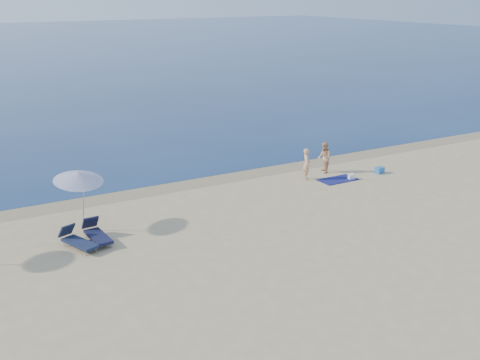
# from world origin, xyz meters

# --- Properties ---
(wet_sand_strip) EXTENTS (240.00, 1.60, 0.00)m
(wet_sand_strip) POSITION_xyz_m (0.00, 19.40, 0.00)
(wet_sand_strip) COLOR #847254
(wet_sand_strip) RESTS_ON ground
(person_left) EXTENTS (0.59, 0.68, 1.57)m
(person_left) POSITION_xyz_m (3.64, 17.19, 0.79)
(person_left) COLOR tan
(person_left) RESTS_ON ground
(person_right) EXTENTS (0.87, 0.96, 1.59)m
(person_right) POSITION_xyz_m (5.12, 17.69, 0.80)
(person_right) COLOR tan
(person_right) RESTS_ON ground
(beach_towel) EXTENTS (1.90, 1.07, 0.03)m
(beach_towel) POSITION_xyz_m (4.94, 16.32, 0.02)
(beach_towel) COLOR #0F124E
(beach_towel) RESTS_ON ground
(white_bag) EXTENTS (0.35, 0.31, 0.27)m
(white_bag) POSITION_xyz_m (5.59, 16.08, 0.13)
(white_bag) COLOR silver
(white_bag) RESTS_ON ground
(blue_cooler) EXTENTS (0.48, 0.37, 0.31)m
(blue_cooler) POSITION_xyz_m (7.53, 16.17, 0.16)
(blue_cooler) COLOR #2162B3
(blue_cooler) RESTS_ON ground
(umbrella_near) EXTENTS (2.24, 2.26, 2.51)m
(umbrella_near) POSITION_xyz_m (-7.79, 16.34, 2.13)
(umbrella_near) COLOR silver
(umbrella_near) RESTS_ON ground
(lounger_left) EXTENTS (1.14, 1.84, 0.77)m
(lounger_left) POSITION_xyz_m (-8.46, 14.58, 0.28)
(lounger_left) COLOR #151D3A
(lounger_left) RESTS_ON ground
(lounger_right) EXTENTS (0.68, 1.84, 0.80)m
(lounger_right) POSITION_xyz_m (-7.67, 14.83, 0.29)
(lounger_right) COLOR black
(lounger_right) RESTS_ON ground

